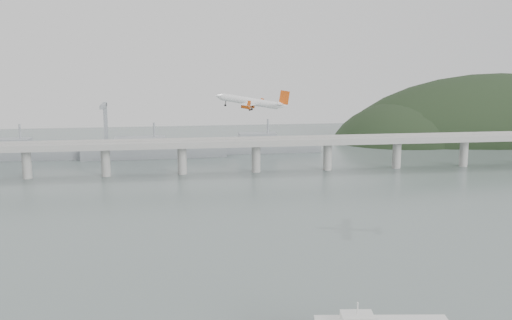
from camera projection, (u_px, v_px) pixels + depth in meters
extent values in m
plane|color=slate|center=(277.00, 289.00, 211.56)|extent=(900.00, 900.00, 0.00)
cube|color=#999996|center=(227.00, 144.00, 402.48)|extent=(800.00, 22.00, 2.20)
cube|color=#999996|center=(228.00, 143.00, 391.89)|extent=(800.00, 0.60, 1.80)
cube|color=#999996|center=(225.00, 138.00, 412.33)|extent=(800.00, 0.60, 1.80)
cylinder|color=#999996|center=(27.00, 164.00, 386.99)|extent=(6.00, 6.00, 21.00)
cylinder|color=#999996|center=(106.00, 162.00, 393.70)|extent=(6.00, 6.00, 21.00)
cylinder|color=#999996|center=(182.00, 160.00, 400.41)|extent=(6.00, 6.00, 21.00)
cylinder|color=#999996|center=(256.00, 158.00, 407.12)|extent=(6.00, 6.00, 21.00)
cylinder|color=#999996|center=(327.00, 156.00, 413.84)|extent=(6.00, 6.00, 21.00)
cylinder|color=#999996|center=(397.00, 155.00, 420.55)|extent=(6.00, 6.00, 21.00)
cylinder|color=#999996|center=(464.00, 153.00, 427.26)|extent=(6.00, 6.00, 21.00)
ellipsoid|color=black|center=(496.00, 155.00, 572.34)|extent=(320.00, 150.00, 156.00)
ellipsoid|color=black|center=(405.00, 153.00, 548.73)|extent=(140.00, 110.00, 96.00)
cube|color=gray|center=(22.00, 154.00, 453.45)|extent=(95.67, 20.15, 8.00)
cube|color=gray|center=(8.00, 144.00, 450.69)|extent=(33.90, 15.02, 8.00)
cylinder|color=gray|center=(20.00, 133.00, 450.47)|extent=(1.60, 1.60, 14.00)
cube|color=gray|center=(155.00, 152.00, 462.01)|extent=(110.55, 21.43, 8.00)
cube|color=gray|center=(140.00, 142.00, 459.05)|extent=(39.01, 16.73, 8.00)
cylinder|color=gray|center=(154.00, 132.00, 459.03)|extent=(1.60, 1.60, 14.00)
cube|color=gray|center=(268.00, 147.00, 483.83)|extent=(85.00, 13.60, 8.00)
cube|color=gray|center=(257.00, 138.00, 481.20)|extent=(29.75, 11.90, 8.00)
cylinder|color=gray|center=(268.00, 128.00, 480.85)|extent=(1.60, 1.60, 14.00)
cube|color=gray|center=(106.00, 127.00, 487.73)|extent=(3.00, 3.00, 40.00)
cube|color=gray|center=(103.00, 106.00, 474.64)|extent=(3.00, 28.00, 3.00)
cube|color=black|center=(379.00, 318.00, 172.79)|extent=(33.96, 4.53, 0.90)
cube|color=silver|center=(357.00, 318.00, 167.84)|extent=(9.74, 7.41, 2.34)
cylinder|color=silver|center=(358.00, 308.00, 167.31)|extent=(0.50, 0.50, 3.60)
cylinder|color=white|center=(250.00, 101.00, 287.56)|extent=(27.01, 13.70, 7.39)
cone|color=white|center=(219.00, 96.00, 290.13)|extent=(5.40, 4.90, 4.08)
cone|color=white|center=(283.00, 106.00, 284.83)|extent=(6.12, 4.90, 4.22)
cube|color=white|center=(252.00, 104.00, 287.55)|extent=(15.33, 33.17, 2.76)
cube|color=white|center=(281.00, 104.00, 284.88)|extent=(6.75, 12.16, 1.30)
cube|color=#C9470D|center=(284.00, 97.00, 284.19)|extent=(5.20, 1.78, 6.95)
cylinder|color=#C9470D|center=(250.00, 105.00, 293.27)|extent=(4.93, 3.74, 2.83)
cylinder|color=black|center=(246.00, 105.00, 293.61)|extent=(1.37, 2.29, 2.29)
cube|color=white|center=(251.00, 104.00, 293.11)|extent=(2.55, 1.03, 1.52)
cylinder|color=#C9470D|center=(246.00, 106.00, 282.76)|extent=(4.93, 3.74, 2.83)
cylinder|color=black|center=(242.00, 106.00, 283.10)|extent=(1.37, 2.29, 2.29)
cube|color=white|center=(246.00, 104.00, 282.60)|extent=(2.55, 1.03, 1.52)
cylinder|color=black|center=(252.00, 107.00, 290.32)|extent=(0.80, 0.46, 2.40)
cylinder|color=black|center=(252.00, 109.00, 290.50)|extent=(1.30, 0.73, 1.24)
cylinder|color=black|center=(250.00, 108.00, 285.35)|extent=(0.80, 0.46, 2.40)
cylinder|color=black|center=(250.00, 110.00, 285.53)|extent=(1.30, 0.73, 1.24)
cylinder|color=black|center=(226.00, 103.00, 289.93)|extent=(0.80, 0.46, 2.40)
cylinder|color=black|center=(225.00, 105.00, 290.10)|extent=(1.30, 0.73, 1.24)
cube|color=#C9470D|center=(262.00, 101.00, 303.29)|extent=(1.89, 0.70, 2.56)
cube|color=#C9470D|center=(249.00, 103.00, 270.80)|extent=(1.89, 0.70, 2.56)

